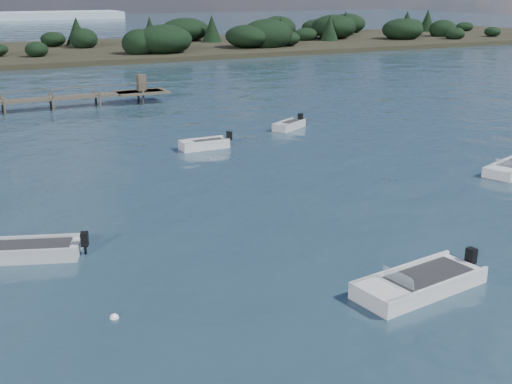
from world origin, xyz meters
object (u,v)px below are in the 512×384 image
dinghy_mid_grey (24,253)px  tender_far_grey_b (289,127)px  tender_far_white (204,146)px  dinghy_mid_white_b (512,170)px  dinghy_mid_white_a (419,286)px

dinghy_mid_grey → tender_far_grey_b: size_ratio=1.44×
dinghy_mid_grey → tender_far_grey_b: dinghy_mid_grey is taller
tender_far_white → dinghy_mid_white_b: (14.68, -14.19, -0.02)m
tender_far_grey_b → tender_far_white: (-8.60, -3.07, 0.01)m
dinghy_mid_white_a → tender_far_grey_b: (9.76, 27.35, -0.00)m
dinghy_mid_white_b → tender_far_grey_b: bearing=109.4°
tender_far_grey_b → tender_far_white: bearing=-160.4°
tender_far_grey_b → dinghy_mid_white_b: 18.30m
dinghy_mid_white_a → dinghy_mid_grey: bearing=142.4°
tender_far_white → tender_far_grey_b: bearing=19.6°
tender_far_white → dinghy_mid_white_b: bearing=-44.0°
dinghy_mid_white_a → dinghy_mid_grey: dinghy_mid_white_a is taller
tender_far_white → dinghy_mid_white_a: bearing=-92.7°
dinghy_mid_white_a → tender_far_white: (1.16, 24.29, 0.01)m
dinghy_mid_white_a → tender_far_white: dinghy_mid_white_a is taller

